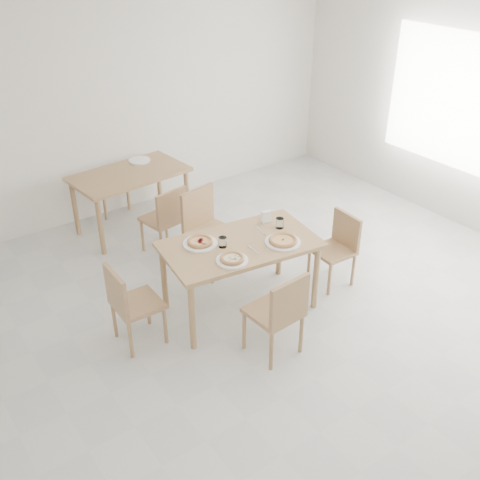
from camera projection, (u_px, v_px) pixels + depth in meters
main_table at (240, 251)px, 5.33m from camera, size 1.56×1.02×0.75m
chair_south at (280, 310)px, 4.81m from camera, size 0.44×0.44×0.85m
chair_north at (206, 225)px, 6.06m from camera, size 0.53×0.53×0.92m
chair_west at (129, 301)px, 4.96m from camera, size 0.41×0.41×0.81m
chair_east at (338, 244)px, 5.85m from camera, size 0.40×0.40×0.78m
plate_margherita at (283, 242)px, 5.28m from camera, size 0.34×0.34×0.02m
plate_mushroom at (232, 261)px, 5.00m from camera, size 0.29×0.29×0.02m
plate_pepperoni at (200, 244)px, 5.26m from camera, size 0.32×0.32×0.02m
pizza_margherita at (283, 240)px, 5.27m from camera, size 0.31×0.31×0.03m
pizza_mushroom at (232, 258)px, 4.99m from camera, size 0.26×0.26×0.03m
pizza_pepperoni at (200, 241)px, 5.25m from camera, size 0.25×0.25×0.03m
tumbler_a at (223, 242)px, 5.20m from camera, size 0.08×0.08×0.10m
tumbler_b at (280, 223)px, 5.52m from camera, size 0.08×0.08×0.10m
napkin_holder at (266, 217)px, 5.61m from camera, size 0.12×0.08×0.13m
fork_a at (261, 231)px, 5.48m from camera, size 0.06×0.19×0.01m
fork_b at (253, 250)px, 5.17m from camera, size 0.02×0.18×0.01m
second_table at (130, 180)px, 6.77m from camera, size 1.42×0.89×0.75m
chair_back_s at (167, 216)px, 6.33m from camera, size 0.47×0.47×0.83m
chair_back_n at (100, 172)px, 7.30m from camera, size 0.54×0.54×0.90m
plate_empty at (139, 160)px, 7.03m from camera, size 0.27×0.27×0.02m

